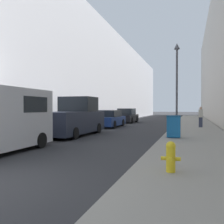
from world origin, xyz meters
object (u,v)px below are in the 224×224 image
parked_sedan_far (127,116)px  parked_sedan_near (109,119)px  pedestrian_on_sidewalk (201,117)px  pickup_truck (73,119)px  fire_hydrant (171,156)px  trash_bin (174,126)px  lamppost (177,80)px

parked_sedan_far → parked_sedan_near: bearing=-89.2°
parked_sedan_near → parked_sedan_far: size_ratio=1.03×
pedestrian_on_sidewalk → parked_sedan_near: bearing=-178.4°
pickup_truck → pedestrian_on_sidewalk: 10.21m
fire_hydrant → parked_sedan_far: 21.93m
trash_bin → pedestrian_on_sidewalk: size_ratio=0.71×
trash_bin → parked_sedan_near: parked_sedan_near is taller
fire_hydrant → parked_sedan_far: (-6.35, 20.99, 0.20)m
pickup_truck → pedestrian_on_sidewalk: pickup_truck is taller
parked_sedan_near → parked_sedan_far: bearing=90.8°
trash_bin → lamppost: size_ratio=0.20×
parked_sedan_near → pedestrian_on_sidewalk: size_ratio=2.73×
pedestrian_on_sidewalk → parked_sedan_far: bearing=139.6°
fire_hydrant → pedestrian_on_sidewalk: bearing=85.3°
parked_sedan_near → pedestrian_on_sidewalk: (7.46, 0.20, 0.27)m
pedestrian_on_sidewalk → lamppost: bearing=-111.1°
trash_bin → pedestrian_on_sidewalk: pedestrian_on_sidewalk is taller
trash_bin → parked_sedan_far: 15.26m
fire_hydrant → pedestrian_on_sidewalk: (1.19, 14.57, 0.42)m
fire_hydrant → parked_sedan_far: size_ratio=0.17×
trash_bin → pickup_truck: size_ratio=0.20×
parked_sedan_far → lamppost: bearing=-60.6°
pedestrian_on_sidewalk → trash_bin: bearing=-101.6°
lamppost → parked_sedan_far: 12.43m
fire_hydrant → pickup_truck: bearing=129.6°
fire_hydrant → pickup_truck: size_ratio=0.13×
trash_bin → pickup_truck: pickup_truck is taller
fire_hydrant → lamppost: (-0.41, 10.41, 2.91)m
fire_hydrant → pedestrian_on_sidewalk: pedestrian_on_sidewalk is taller
lamppost → pickup_truck: size_ratio=1.01×
pickup_truck → parked_sedan_near: 6.66m
fire_hydrant → pedestrian_on_sidewalk: size_ratio=0.46×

